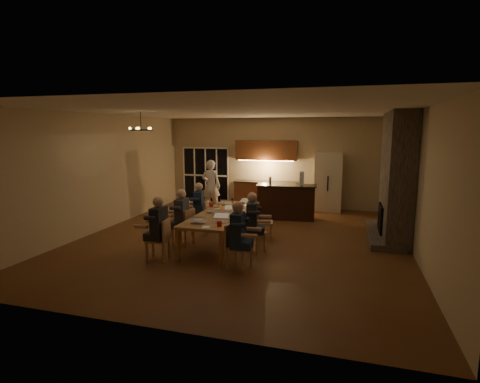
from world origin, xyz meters
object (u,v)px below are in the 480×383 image
object	(u,v)px
chair_left_near	(158,240)
redcup_mid	(211,206)
person_left_near	(159,229)
standing_person	(211,186)
person_left_mid	(182,218)
mug_front	(214,215)
laptop_e	(228,200)
mug_back	(219,204)
chandelier	(141,130)
plate_near	(232,218)
laptop_f	(245,201)
chair_right_near	(239,247)
mug_mid	(232,207)
chair_right_far	(264,222)
redcup_near	(219,224)
bar_bottle	(270,181)
can_silver	(217,216)
refrigerator	(328,182)
dining_table	(223,228)
bar_blender	(302,179)
can_cola	(232,200)
chair_right_mid	(254,233)
person_right_near	(238,236)
plate_far	(248,208)
redcup_far	(243,201)
person_right_mid	(252,223)
plate_left	(199,220)
person_left_far	(199,208)
laptop_d	(231,209)
bar_island	(286,202)
chair_left_mid	(183,227)
chair_left_far	(200,218)
laptop_c	(214,207)

from	to	relation	value
chair_left_near	redcup_mid	bearing A→B (deg)	159.08
person_left_near	standing_person	bearing A→B (deg)	-171.42
person_left_mid	mug_front	world-z (taller)	person_left_mid
laptop_e	mug_back	size ratio (longest dim) A/B	3.20
chandelier	plate_near	size ratio (longest dim) A/B	2.20
laptop_f	redcup_mid	size ratio (longest dim) A/B	2.67
chair_right_near	mug_mid	xyz separation A→B (m)	(-0.80, 2.05, 0.36)
mug_mid	plate_near	world-z (taller)	mug_mid
chair_right_far	mug_mid	xyz separation A→B (m)	(-0.83, -0.12, 0.36)
redcup_near	plate_near	distance (m)	0.76
laptop_e	bar_bottle	xyz separation A→B (m)	(0.78, 1.84, 0.34)
mug_front	can_silver	xyz separation A→B (m)	(0.15, -0.18, 0.01)
refrigerator	person_left_mid	distance (m)	5.95
dining_table	bar_blender	distance (m)	3.47
laptop_e	can_cola	distance (m)	0.32
chair_left_near	chair_right_mid	world-z (taller)	same
person_right_near	mug_back	xyz separation A→B (m)	(-1.26, 2.47, 0.11)
mug_back	bar_bottle	xyz separation A→B (m)	(0.97, 2.06, 0.40)
dining_table	plate_far	bearing A→B (deg)	56.63
person_left_mid	bar_blender	size ratio (longest dim) A/B	3.29
plate_near	redcup_far	bearing A→B (deg)	97.92
person_right_mid	bar_bottle	xyz separation A→B (m)	(-0.29, 3.39, 0.51)
laptop_e	plate_far	distance (m)	0.76
plate_left	laptop_f	bearing A→B (deg)	73.83
chair_right_near	can_cola	xyz separation A→B (m)	(-1.05, 2.91, 0.37)
person_left_far	laptop_d	bearing A→B (deg)	49.86
plate_far	person_left_near	bearing A→B (deg)	-120.29
person_right_mid	redcup_far	distance (m)	1.99
laptop_e	can_silver	size ratio (longest dim) A/B	2.67
redcup_far	redcup_near	bearing A→B (deg)	-85.43
laptop_f	bar_blender	distance (m)	2.36
bar_island	redcup_mid	size ratio (longest dim) A/B	15.31
chair_left_mid	person_left_far	xyz separation A→B (m)	(-0.02, 1.08, 0.24)
dining_table	chair_right_mid	distance (m)	1.02
bar_island	redcup_far	bearing A→B (deg)	-125.07
person_left_mid	mug_back	distance (m)	1.43
chair_left_far	person_left_near	xyz separation A→B (m)	(-0.04, -2.13, 0.24)
laptop_d	mug_back	distance (m)	1.01
chair_left_near	chandelier	world-z (taller)	chandelier
mug_front	laptop_c	bearing A→B (deg)	109.78
chair_left_mid	plate_left	distance (m)	0.77
dining_table	redcup_far	size ratio (longest dim) A/B	26.31
bar_island	chair_left_near	size ratio (longest dim) A/B	2.06
redcup_far	plate_left	distance (m)	2.23
chair_right_near	mug_back	size ratio (longest dim) A/B	8.90
person_right_near	bar_bottle	xyz separation A→B (m)	(-0.29, 4.53, 0.51)
laptop_e	laptop_d	bearing A→B (deg)	107.54
person_left_far	laptop_e	bearing A→B (deg)	110.44
chandelier	mug_back	bearing A→B (deg)	29.91
bar_island	person_right_near	world-z (taller)	person_right_near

